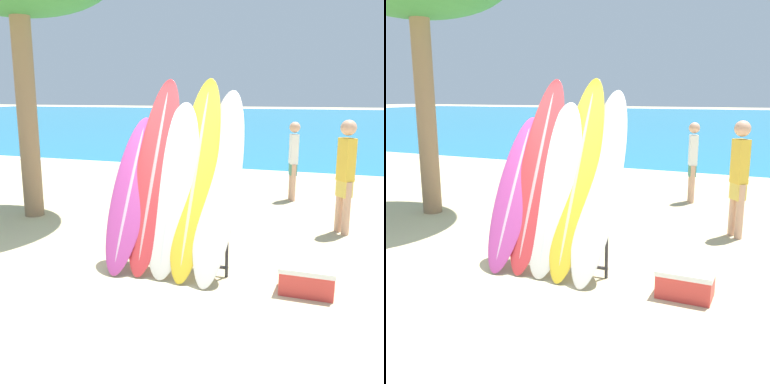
% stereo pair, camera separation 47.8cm
% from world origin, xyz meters
% --- Properties ---
extents(ground_plane, '(160.00, 160.00, 0.00)m').
position_xyz_m(ground_plane, '(0.00, 0.00, 0.00)').
color(ground_plane, '#CCB789').
extents(ocean_water, '(120.00, 60.00, 0.01)m').
position_xyz_m(ocean_water, '(0.00, 37.66, 0.00)').
color(ocean_water, teal).
rests_on(ocean_water, ground_plane).
extents(surfboard_rack, '(1.51, 0.04, 0.83)m').
position_xyz_m(surfboard_rack, '(0.32, 0.63, 0.45)').
color(surfboard_rack, '#28282D').
rests_on(surfboard_rack, ground_plane).
extents(surfboard_slot_0, '(0.52, 1.12, 1.91)m').
position_xyz_m(surfboard_slot_0, '(-0.25, 0.67, 0.96)').
color(surfboard_slot_0, '#B23D8E').
rests_on(surfboard_slot_0, ground_plane).
extents(surfboard_slot_1, '(0.54, 1.22, 2.42)m').
position_xyz_m(surfboard_slot_1, '(0.04, 0.78, 1.21)').
color(surfboard_slot_1, red).
rests_on(surfboard_slot_1, ground_plane).
extents(surfboard_slot_2, '(0.59, 1.04, 2.11)m').
position_xyz_m(surfboard_slot_2, '(0.32, 0.71, 1.06)').
color(surfboard_slot_2, silver).
rests_on(surfboard_slot_2, ground_plane).
extents(surfboard_slot_3, '(0.52, 1.27, 2.42)m').
position_xyz_m(surfboard_slot_3, '(0.59, 0.80, 1.21)').
color(surfboard_slot_3, yellow).
rests_on(surfboard_slot_3, ground_plane).
extents(surfboard_slot_4, '(0.53, 1.29, 2.27)m').
position_xyz_m(surfboard_slot_4, '(0.90, 0.78, 1.13)').
color(surfboard_slot_4, silver).
rests_on(surfboard_slot_4, ground_plane).
extents(person_near_water, '(0.22, 0.27, 1.65)m').
position_xyz_m(person_near_water, '(1.26, 5.09, 0.90)').
color(person_near_water, tan).
rests_on(person_near_water, ground_plane).
extents(person_mid_beach, '(0.29, 0.31, 1.82)m').
position_xyz_m(person_mid_beach, '(2.32, 3.00, 0.99)').
color(person_mid_beach, tan).
rests_on(person_mid_beach, ground_plane).
extents(cooler_box, '(0.62, 0.40, 0.32)m').
position_xyz_m(cooler_box, '(2.03, 0.51, 0.16)').
color(cooler_box, red).
rests_on(cooler_box, ground_plane).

